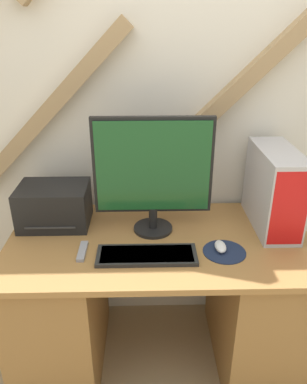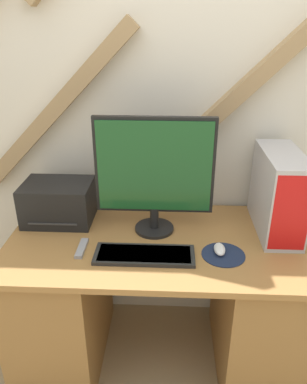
% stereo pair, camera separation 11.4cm
% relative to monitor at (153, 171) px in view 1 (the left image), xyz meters
% --- Properties ---
extents(wall_back, '(6.40, 0.13, 2.74)m').
position_rel_monitor_xyz_m(wall_back, '(0.02, 0.34, 0.25)').
color(wall_back, silver).
rests_on(wall_back, ground_plane).
extents(desk, '(1.50, 0.77, 0.79)m').
position_rel_monitor_xyz_m(desk, '(0.03, -0.10, -0.71)').
color(desk, olive).
rests_on(desk, ground_plane).
extents(monitor, '(0.58, 0.20, 0.59)m').
position_rel_monitor_xyz_m(monitor, '(0.00, 0.00, 0.00)').
color(monitor, black).
rests_on(monitor, desk).
extents(keyboard, '(0.46, 0.16, 0.02)m').
position_rel_monitor_xyz_m(keyboard, '(-0.03, -0.24, -0.31)').
color(keyboard, black).
rests_on(keyboard, desk).
extents(mousepad, '(0.20, 0.20, 0.00)m').
position_rel_monitor_xyz_m(mousepad, '(0.33, -0.22, -0.32)').
color(mousepad, '#19233D').
rests_on(mousepad, desk).
extents(mouse, '(0.05, 0.10, 0.03)m').
position_rel_monitor_xyz_m(mouse, '(0.31, -0.20, -0.30)').
color(mouse, silver).
rests_on(mouse, mousepad).
extents(computer_tower, '(0.18, 0.46, 0.41)m').
position_rel_monitor_xyz_m(computer_tower, '(0.61, 0.04, -0.12)').
color(computer_tower, '#B2B2B7').
rests_on(computer_tower, desk).
extents(printer, '(0.36, 0.27, 0.21)m').
position_rel_monitor_xyz_m(printer, '(-0.51, 0.08, -0.22)').
color(printer, black).
rests_on(printer, desk).
extents(remote_control, '(0.03, 0.15, 0.02)m').
position_rel_monitor_xyz_m(remote_control, '(-0.33, -0.20, -0.32)').
color(remote_control, gray).
rests_on(remote_control, desk).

